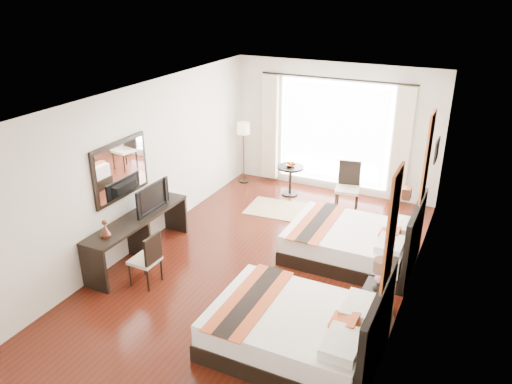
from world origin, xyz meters
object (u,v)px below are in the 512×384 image
at_px(television, 149,197).
at_px(fruit_bowl, 290,166).
at_px(bed_near, 299,329).
at_px(bed_far, 354,242).
at_px(floor_lamp, 243,133).
at_px(nightstand, 377,302).
at_px(desk_chair, 146,268).
at_px(vase, 377,285).
at_px(window_chair, 347,196).
at_px(console_desk, 139,237).
at_px(side_table, 290,180).
at_px(table_lamp, 382,268).

xyz_separation_m(television, fruit_bowl, (1.26, 3.21, -0.31)).
height_order(bed_near, bed_far, bed_near).
bearing_deg(floor_lamp, nightstand, -42.85).
distance_m(nightstand, desk_chair, 3.46).
relative_size(bed_near, desk_chair, 2.44).
relative_size(bed_near, television, 2.53).
bearing_deg(vase, bed_far, 115.28).
bearing_deg(vase, nightstand, 90.45).
distance_m(television, window_chair, 4.03).
distance_m(nightstand, window_chair, 3.47).
bearing_deg(window_chair, desk_chair, -37.46).
bearing_deg(window_chair, floor_lamp, -110.05).
bearing_deg(window_chair, console_desk, -48.18).
bearing_deg(floor_lamp, bed_far, -34.88).
xyz_separation_m(console_desk, desk_chair, (0.58, -0.58, -0.11)).
height_order(desk_chair, side_table, desk_chair).
bearing_deg(bed_near, desk_chair, 171.66).
bearing_deg(fruit_bowl, table_lamp, -51.19).
distance_m(vase, desk_chair, 3.46).
relative_size(table_lamp, television, 0.46).
relative_size(desk_chair, window_chair, 0.86).
relative_size(television, desk_chair, 0.97).
relative_size(console_desk, fruit_bowl, 10.79).
bearing_deg(bed_far, nightstand, -63.18).
xyz_separation_m(table_lamp, fruit_bowl, (-2.70, 3.35, -0.08)).
bearing_deg(desk_chair, bed_near, 172.47).
bearing_deg(table_lamp, vase, -94.50).
xyz_separation_m(bed_near, console_desk, (-3.24, 0.97, 0.07)).
relative_size(vase, console_desk, 0.07).
bearing_deg(nightstand, floor_lamp, 137.15).
bearing_deg(bed_near, nightstand, 56.74).
xyz_separation_m(floor_lamp, side_table, (1.24, -0.21, -0.86)).
bearing_deg(floor_lamp, television, -90.32).
height_order(console_desk, fruit_bowl, console_desk).
relative_size(bed_far, television, 2.48).
height_order(table_lamp, side_table, table_lamp).
distance_m(nightstand, floor_lamp, 5.44).
bearing_deg(vase, table_lamp, 85.50).
bearing_deg(side_table, nightstand, -51.89).
bearing_deg(desk_chair, table_lamp, -166.42).
xyz_separation_m(nightstand, side_table, (-2.69, 3.43, 0.10)).
bearing_deg(bed_near, bed_far, 89.54).
distance_m(desk_chair, side_table, 4.21).
bearing_deg(side_table, desk_chair, -99.49).
bearing_deg(bed_far, fruit_bowl, 134.61).
bearing_deg(television, fruit_bowl, -21.07).
bearing_deg(bed_far, vase, -64.72).
distance_m(vase, console_desk, 3.97).
height_order(table_lamp, console_desk, table_lamp).
relative_size(nightstand, vase, 3.35).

